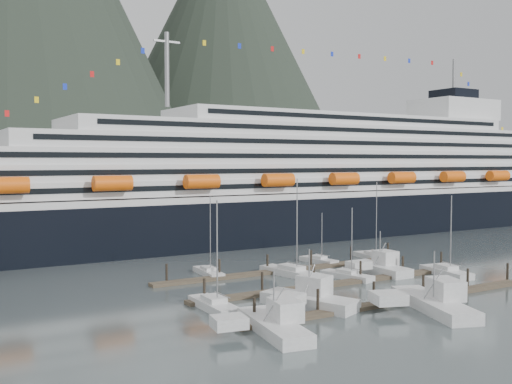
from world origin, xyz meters
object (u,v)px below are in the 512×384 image
sailboat_f (319,261)px  sailboat_h (446,273)px  trawler_a (272,324)px  trawler_c (432,302)px  trawler_b (308,300)px  sailboat_c (347,276)px  trawler_e (379,267)px  sailboat_a (214,306)px  sailboat_g (373,257)px  sailboat_e (209,273)px  cruise_ship (316,187)px  sailboat_d (291,273)px

sailboat_f → sailboat_h: size_ratio=0.71×
trawler_a → trawler_c: 22.43m
trawler_b → trawler_c: bearing=-148.5°
sailboat_f → trawler_b: (-20.97, -25.85, 0.62)m
sailboat_h → trawler_b: sailboat_h is taller
trawler_b → trawler_c: 15.35m
sailboat_c → sailboat_f: 14.79m
sailboat_c → trawler_e: bearing=-96.6°
sailboat_a → trawler_e: bearing=-76.0°
sailboat_a → sailboat_g: bearing=-65.0°
sailboat_c → sailboat_h: 16.78m
sailboat_e → trawler_c: size_ratio=0.82×
sailboat_e → trawler_e: sailboat_e is taller
sailboat_e → sailboat_c: bearing=-123.6°
trawler_a → sailboat_f: bearing=-33.2°
trawler_e → trawler_c: bearing=154.0°
cruise_ship → trawler_b: size_ratio=15.93×
cruise_ship → sailboat_e: cruise_ship is taller
trawler_c → sailboat_h: bearing=-33.3°
sailboat_f → trawler_c: size_ratio=0.59×
sailboat_g → trawler_e: bearing=149.1°
trawler_a → trawler_c: (22.34, -1.96, 0.07)m
sailboat_c → sailboat_e: bearing=38.0°
sailboat_e → sailboat_f: 22.30m
cruise_ship → sailboat_c: size_ratio=17.94×
sailboat_h → trawler_e: 10.67m
sailboat_d → sailboat_f: size_ratio=1.70×
sailboat_d → sailboat_e: size_ratio=1.22×
trawler_b → sailboat_a: bearing=42.2°
sailboat_a → sailboat_c: (26.89, 6.72, -0.04)m
sailboat_f → sailboat_e: bearing=81.2°
sailboat_f → trawler_b: sailboat_f is taller
sailboat_f → sailboat_g: sailboat_g is taller
sailboat_e → trawler_e: 28.20m
sailboat_a → sailboat_c: size_ratio=1.22×
sailboat_c → sailboat_g: bearing=-66.8°
sailboat_a → trawler_c: (23.19, -14.26, 0.56)m
cruise_ship → trawler_e: size_ratio=17.73×
trawler_e → sailboat_h: bearing=-129.7°
sailboat_d → trawler_b: size_ratio=1.24×
sailboat_d → trawler_e: (13.82, -5.48, 0.51)m
sailboat_c → trawler_b: 20.00m
sailboat_c → sailboat_g: 20.22m
sailboat_f → sailboat_g: size_ratio=0.64×
sailboat_e → sailboat_h: sailboat_h is taller
sailboat_c → trawler_e: size_ratio=0.99×
sailboat_d → sailboat_c: bearing=-144.9°
trawler_b → trawler_c: (12.38, -9.09, -0.01)m
sailboat_d → sailboat_f: (11.14, 7.59, -0.07)m
sailboat_e → sailboat_f: (22.30, 0.00, -0.02)m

